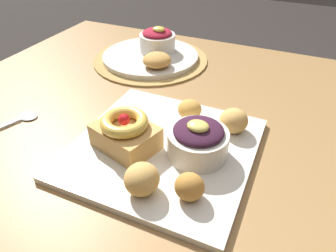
{
  "coord_description": "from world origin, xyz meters",
  "views": [
    {
      "loc": [
        0.12,
        -0.45,
        1.08
      ],
      "look_at": [
        -0.06,
        -0.06,
        0.77
      ],
      "focal_mm": 33.39,
      "sensor_mm": 36.0,
      "label": 1
    }
  ],
  "objects_px": {
    "fritter_front": "(190,109)",
    "fritter_back": "(234,121)",
    "back_ramekin": "(157,40)",
    "cake_slice": "(125,133)",
    "fritter_extra": "(142,179)",
    "spoon": "(14,122)",
    "berry_ramekin": "(196,140)",
    "fritter_middle": "(189,187)",
    "front_plate": "(163,148)",
    "back_pastry": "(157,60)",
    "back_plate": "(150,56)"
  },
  "relations": [
    {
      "from": "fritter_front",
      "to": "fritter_back",
      "type": "relative_size",
      "value": 0.89
    },
    {
      "from": "fritter_front",
      "to": "back_ramekin",
      "type": "height_order",
      "value": "back_ramekin"
    },
    {
      "from": "cake_slice",
      "to": "back_ramekin",
      "type": "xyz_separation_m",
      "value": [
        -0.13,
        0.38,
        0.01
      ]
    },
    {
      "from": "fritter_extra",
      "to": "spoon",
      "type": "height_order",
      "value": "fritter_extra"
    },
    {
      "from": "berry_ramekin",
      "to": "fritter_extra",
      "type": "bearing_deg",
      "value": -111.24
    },
    {
      "from": "cake_slice",
      "to": "fritter_extra",
      "type": "xyz_separation_m",
      "value": [
        0.07,
        -0.08,
        -0.01
      ]
    },
    {
      "from": "cake_slice",
      "to": "fritter_extra",
      "type": "relative_size",
      "value": 2.29
    },
    {
      "from": "fritter_middle",
      "to": "fritter_extra",
      "type": "distance_m",
      "value": 0.07
    },
    {
      "from": "front_plate",
      "to": "back_pastry",
      "type": "distance_m",
      "value": 0.3
    },
    {
      "from": "back_pastry",
      "to": "fritter_back",
      "type": "bearing_deg",
      "value": -36.63
    },
    {
      "from": "back_pastry",
      "to": "front_plate",
      "type": "bearing_deg",
      "value": -62.21
    },
    {
      "from": "front_plate",
      "to": "fritter_extra",
      "type": "relative_size",
      "value": 5.74
    },
    {
      "from": "spoon",
      "to": "berry_ramekin",
      "type": "bearing_deg",
      "value": -62.21
    },
    {
      "from": "fritter_front",
      "to": "back_pastry",
      "type": "height_order",
      "value": "back_pastry"
    },
    {
      "from": "fritter_back",
      "to": "fritter_extra",
      "type": "bearing_deg",
      "value": -112.64
    },
    {
      "from": "berry_ramekin",
      "to": "back_ramekin",
      "type": "relative_size",
      "value": 1.03
    },
    {
      "from": "fritter_middle",
      "to": "fritter_back",
      "type": "xyz_separation_m",
      "value": [
        0.02,
        0.18,
        0.0
      ]
    },
    {
      "from": "fritter_back",
      "to": "spoon",
      "type": "xyz_separation_m",
      "value": [
        -0.4,
        -0.13,
        -0.03
      ]
    },
    {
      "from": "fritter_front",
      "to": "back_plate",
      "type": "bearing_deg",
      "value": 131.1
    },
    {
      "from": "fritter_middle",
      "to": "spoon",
      "type": "distance_m",
      "value": 0.38
    },
    {
      "from": "back_plate",
      "to": "spoon",
      "type": "xyz_separation_m",
      "value": [
        -0.11,
        -0.37,
        -0.01
      ]
    },
    {
      "from": "fritter_front",
      "to": "spoon",
      "type": "height_order",
      "value": "fritter_front"
    },
    {
      "from": "fritter_extra",
      "to": "cake_slice",
      "type": "bearing_deg",
      "value": 132.85
    },
    {
      "from": "fritter_front",
      "to": "fritter_middle",
      "type": "xyz_separation_m",
      "value": [
        0.07,
        -0.19,
        0.0
      ]
    },
    {
      "from": "fritter_front",
      "to": "fritter_middle",
      "type": "distance_m",
      "value": 0.2
    },
    {
      "from": "cake_slice",
      "to": "back_ramekin",
      "type": "bearing_deg",
      "value": 108.2
    },
    {
      "from": "back_ramekin",
      "to": "back_pastry",
      "type": "relative_size",
      "value": 1.36
    },
    {
      "from": "fritter_extra",
      "to": "back_ramekin",
      "type": "height_order",
      "value": "back_ramekin"
    },
    {
      "from": "fritter_middle",
      "to": "front_plate",
      "type": "bearing_deg",
      "value": 132.73
    },
    {
      "from": "back_plate",
      "to": "back_ramekin",
      "type": "relative_size",
      "value": 2.66
    },
    {
      "from": "front_plate",
      "to": "spoon",
      "type": "xyz_separation_m",
      "value": [
        -0.3,
        -0.04,
        -0.0
      ]
    },
    {
      "from": "front_plate",
      "to": "back_pastry",
      "type": "relative_size",
      "value": 4.23
    },
    {
      "from": "fritter_front",
      "to": "fritter_extra",
      "type": "xyz_separation_m",
      "value": [
        0.01,
        -0.2,
        0.01
      ]
    },
    {
      "from": "fritter_extra",
      "to": "berry_ramekin",
      "type": "bearing_deg",
      "value": 68.76
    },
    {
      "from": "front_plate",
      "to": "back_plate",
      "type": "height_order",
      "value": "back_plate"
    },
    {
      "from": "front_plate",
      "to": "back_ramekin",
      "type": "relative_size",
      "value": 3.12
    },
    {
      "from": "berry_ramekin",
      "to": "fritter_back",
      "type": "height_order",
      "value": "berry_ramekin"
    },
    {
      "from": "back_pastry",
      "to": "spoon",
      "type": "bearing_deg",
      "value": -117.25
    },
    {
      "from": "front_plate",
      "to": "fritter_extra",
      "type": "distance_m",
      "value": 0.11
    },
    {
      "from": "spoon",
      "to": "fritter_front",
      "type": "bearing_deg",
      "value": -45.02
    },
    {
      "from": "berry_ramekin",
      "to": "fritter_extra",
      "type": "relative_size",
      "value": 1.9
    },
    {
      "from": "back_pastry",
      "to": "spoon",
      "type": "xyz_separation_m",
      "value": [
        -0.16,
        -0.31,
        -0.03
      ]
    },
    {
      "from": "berry_ramekin",
      "to": "fritter_front",
      "type": "relative_size",
      "value": 2.19
    },
    {
      "from": "fritter_back",
      "to": "back_plate",
      "type": "relative_size",
      "value": 0.2
    },
    {
      "from": "fritter_back",
      "to": "back_pastry",
      "type": "xyz_separation_m",
      "value": [
        -0.24,
        0.18,
        -0.0
      ]
    },
    {
      "from": "back_pastry",
      "to": "berry_ramekin",
      "type": "bearing_deg",
      "value": -53.16
    },
    {
      "from": "back_plate",
      "to": "spoon",
      "type": "relative_size",
      "value": 2.09
    },
    {
      "from": "front_plate",
      "to": "back_plate",
      "type": "relative_size",
      "value": 1.17
    },
    {
      "from": "fritter_front",
      "to": "spoon",
      "type": "xyz_separation_m",
      "value": [
        -0.31,
        -0.14,
        -0.03
      ]
    },
    {
      "from": "cake_slice",
      "to": "berry_ramekin",
      "type": "bearing_deg",
      "value": 15.03
    }
  ]
}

